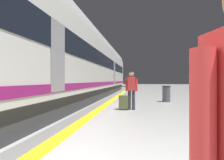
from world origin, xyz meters
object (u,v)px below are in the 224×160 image
at_px(waste_bin, 166,94).
at_px(suitcase_near, 124,102).
at_px(passenger_near, 131,87).
at_px(high_speed_train, 74,58).

bearing_deg(waste_bin, suitcase_near, -123.44).
bearing_deg(passenger_near, suitcase_near, -162.64).
relative_size(suitcase_near, waste_bin, 1.08).
bearing_deg(high_speed_train, suitcase_near, -39.85).
relative_size(high_speed_train, suitcase_near, 34.82).
xyz_separation_m(high_speed_train, waste_bin, (5.25, 0.65, -2.05)).
bearing_deg(high_speed_train, waste_bin, 7.02).
distance_m(high_speed_train, waste_bin, 5.67).
bearing_deg(suitcase_near, passenger_near, 17.36).
height_order(passenger_near, suitcase_near, passenger_near).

